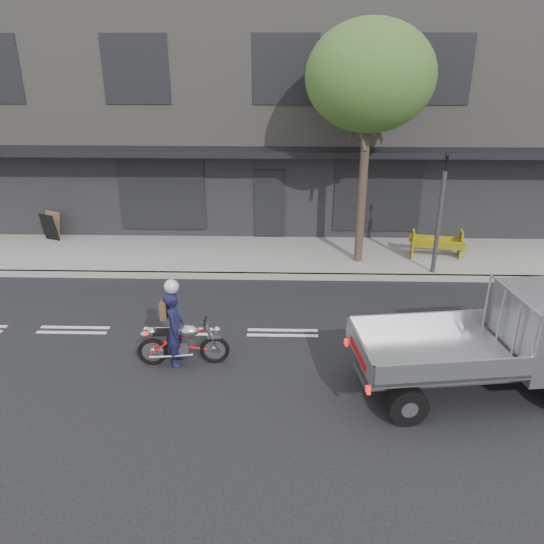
{
  "coord_description": "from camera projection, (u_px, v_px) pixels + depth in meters",
  "views": [
    {
      "loc": [
        0.05,
        -10.55,
        5.92
      ],
      "look_at": [
        -0.25,
        0.5,
        1.29
      ],
      "focal_mm": 35.0,
      "sensor_mm": 36.0,
      "label": 1
    }
  ],
  "objects": [
    {
      "name": "street_tree",
      "position": [
        370.0,
        77.0,
        13.79
      ],
      "size": [
        3.4,
        3.4,
        6.74
      ],
      "color": "#382B21",
      "rests_on": "ground"
    },
    {
      "name": "construction_barrier",
      "position": [
        439.0,
        246.0,
        15.69
      ],
      "size": [
        1.61,
        0.87,
        0.85
      ],
      "primitive_type": null,
      "rotation": [
        0.0,
        0.0,
        -0.18
      ],
      "color": "yellow",
      "rests_on": "sidewalk"
    },
    {
      "name": "traffic_light_pole",
      "position": [
        439.0,
        221.0,
        14.36
      ],
      "size": [
        0.12,
        0.12,
        3.5
      ],
      "color": "#2D2D30",
      "rests_on": "ground"
    },
    {
      "name": "rider",
      "position": [
        175.0,
        329.0,
        10.57
      ],
      "size": [
        0.43,
        0.61,
        1.59
      ],
      "primitive_type": "imported",
      "rotation": [
        0.0,
        0.0,
        1.65
      ],
      "color": "#141539",
      "rests_on": "ground"
    },
    {
      "name": "flatbed_ute",
      "position": [
        529.0,
        334.0,
        9.64
      ],
      "size": [
        4.55,
        2.31,
        2.02
      ],
      "rotation": [
        0.0,
        0.0,
        0.13
      ],
      "color": "black",
      "rests_on": "ground"
    },
    {
      "name": "ground",
      "position": [
        283.0,
        333.0,
        12.02
      ],
      "size": [
        80.0,
        80.0,
        0.0
      ],
      "primitive_type": "plane",
      "color": "black",
      "rests_on": "ground"
    },
    {
      "name": "sidewalk",
      "position": [
        284.0,
        256.0,
        16.32
      ],
      "size": [
        32.0,
        3.2,
        0.15
      ],
      "primitive_type": "cube",
      "color": "gray",
      "rests_on": "ground"
    },
    {
      "name": "motorcycle",
      "position": [
        183.0,
        342.0,
        10.68
      ],
      "size": [
        1.86,
        0.54,
        0.96
      ],
      "rotation": [
        0.0,
        0.0,
        0.08
      ],
      "color": "black",
      "rests_on": "ground"
    },
    {
      "name": "building_main",
      "position": [
        286.0,
        103.0,
        20.89
      ],
      "size": [
        26.0,
        10.0,
        8.0
      ],
      "primitive_type": "cube",
      "color": "slate",
      "rests_on": "ground"
    },
    {
      "name": "kerb",
      "position": [
        284.0,
        276.0,
        14.85
      ],
      "size": [
        32.0,
        0.2,
        0.15
      ],
      "primitive_type": "cube",
      "color": "gray",
      "rests_on": "ground"
    },
    {
      "name": "sandwich_board",
      "position": [
        49.0,
        227.0,
        17.25
      ],
      "size": [
        0.67,
        0.57,
        0.9
      ],
      "primitive_type": null,
      "rotation": [
        0.0,
        0.0,
        -0.4
      ],
      "color": "black",
      "rests_on": "sidewalk"
    }
  ]
}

